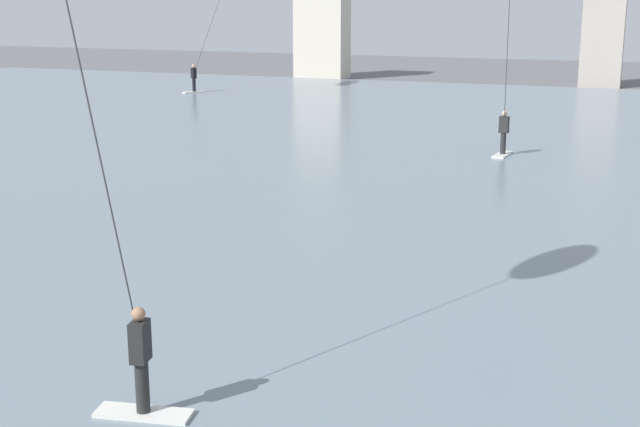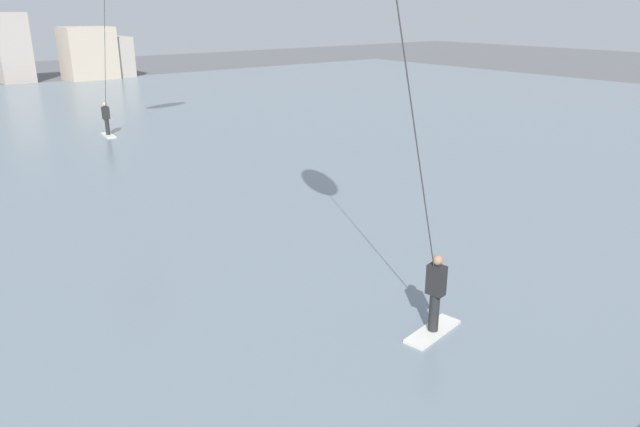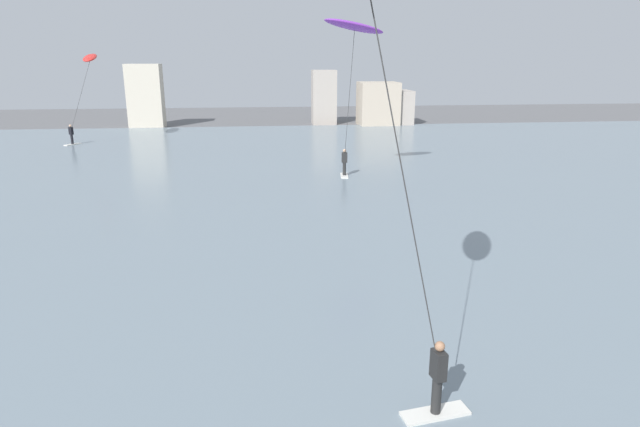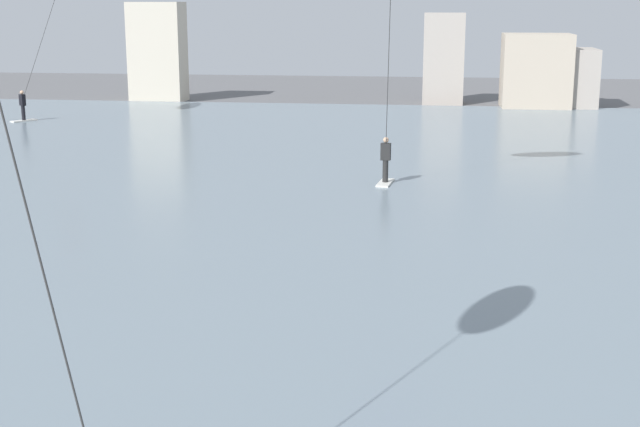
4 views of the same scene
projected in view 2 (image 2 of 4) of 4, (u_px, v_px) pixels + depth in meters
The scene contains 2 objects.
water_bay at pixel (112, 140), 28.59m from camera, with size 84.00×52.00×0.10m, color slate.
far_shore_buildings at pixel (12, 54), 48.72m from camera, with size 29.50×4.61×6.37m.
Camera 2 is at (-9.59, 2.47, 6.15)m, focal length 33.26 mm.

